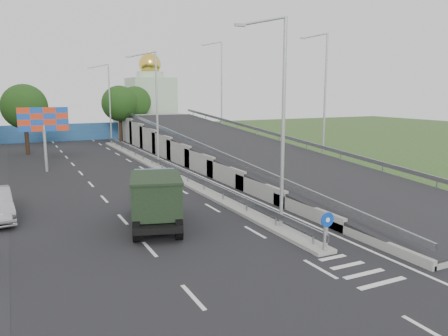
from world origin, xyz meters
TOP-DOWN VIEW (x-y plane):
  - ground at (0.00, 0.00)m, footprint 160.00×160.00m
  - road_surface at (-3.00, 20.00)m, footprint 26.00×90.00m
  - median at (0.00, 24.00)m, footprint 1.00×44.00m
  - overpass_ramp at (7.50, 24.00)m, footprint 10.00×50.00m
  - median_guardrail at (0.00, 24.00)m, footprint 0.09×44.00m
  - sign_bollard at (0.00, 2.17)m, footprint 0.64×0.23m
  - lamp_post_near at (0.11, 6.00)m, footprint 2.74×0.18m
  - lamp_post_mid at (0.11, 26.00)m, footprint 2.74×0.18m
  - lamp_post_far at (0.11, 46.00)m, footprint 2.74×0.18m
  - blue_wall at (-4.00, 52.00)m, footprint 30.00×0.50m
  - church at (10.00, 60.00)m, footprint 7.00×7.00m
  - billboard at (-9.00, 28.00)m, footprint 4.00×0.24m
  - tree_left_mid at (-10.00, 40.00)m, footprint 4.80×4.80m
  - tree_median_far at (2.00, 48.00)m, footprint 4.80×4.80m
  - tree_ramp_far at (6.00, 55.00)m, footprint 4.80×4.80m
  - dump_truck at (-5.13, 9.33)m, footprint 3.85×6.57m

SIDE VIEW (x-z plane):
  - ground at x=0.00m, z-range 0.00..0.00m
  - road_surface at x=-3.00m, z-range -0.02..0.02m
  - median at x=0.00m, z-range 0.00..0.20m
  - median_guardrail at x=0.00m, z-range 0.39..1.10m
  - sign_bollard at x=0.00m, z-range 0.20..1.87m
  - blue_wall at x=-4.00m, z-range 0.00..2.40m
  - dump_truck at x=-5.13m, z-range 0.15..2.87m
  - overpass_ramp at x=7.50m, z-range 0.00..3.50m
  - billboard at x=-9.00m, z-range 1.44..6.94m
  - tree_left_mid at x=-10.00m, z-range 1.38..8.98m
  - tree_median_far at x=2.00m, z-range 1.38..8.98m
  - tree_ramp_far at x=6.00m, z-range 1.38..8.98m
  - church at x=10.00m, z-range -1.59..12.21m
  - lamp_post_near at x=0.11m, z-range 0.77..10.85m
  - lamp_post_mid at x=0.11m, z-range 0.77..10.85m
  - lamp_post_far at x=0.11m, z-range 0.77..10.85m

